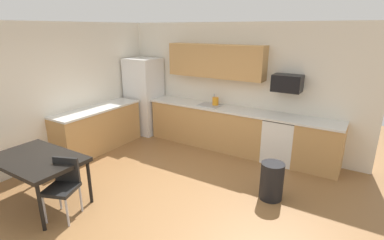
{
  "coord_description": "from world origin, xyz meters",
  "views": [
    {
      "loc": [
        2.65,
        -3.24,
        2.58
      ],
      "look_at": [
        0.0,
        1.0,
        1.0
      ],
      "focal_mm": 27.34,
      "sensor_mm": 36.0,
      "label": 1
    }
  ],
  "objects_px": {
    "oven_range": "(280,140)",
    "kettle": "(215,102)",
    "chair_near_table": "(63,183)",
    "dining_table": "(37,161)",
    "trash_bin": "(272,181)",
    "microwave": "(287,83)",
    "refrigerator": "(144,96)"
  },
  "relations": [
    {
      "from": "oven_range",
      "to": "kettle",
      "type": "relative_size",
      "value": 4.55
    },
    {
      "from": "chair_near_table",
      "to": "dining_table",
      "type": "bearing_deg",
      "value": 179.75
    },
    {
      "from": "dining_table",
      "to": "trash_bin",
      "type": "xyz_separation_m",
      "value": [
        2.95,
        1.97,
        -0.39
      ]
    },
    {
      "from": "microwave",
      "to": "kettle",
      "type": "xyz_separation_m",
      "value": [
        -1.5,
        -0.05,
        -0.55
      ]
    },
    {
      "from": "microwave",
      "to": "chair_near_table",
      "type": "height_order",
      "value": "microwave"
    },
    {
      "from": "refrigerator",
      "to": "dining_table",
      "type": "height_order",
      "value": "refrigerator"
    },
    {
      "from": "microwave",
      "to": "trash_bin",
      "type": "relative_size",
      "value": 0.9
    },
    {
      "from": "refrigerator",
      "to": "oven_range",
      "type": "height_order",
      "value": "refrigerator"
    },
    {
      "from": "trash_bin",
      "to": "refrigerator",
      "type": "bearing_deg",
      "value": 159.99
    },
    {
      "from": "oven_range",
      "to": "chair_near_table",
      "type": "relative_size",
      "value": 1.07
    },
    {
      "from": "microwave",
      "to": "chair_near_table",
      "type": "xyz_separation_m",
      "value": [
        -2.07,
        -3.52,
        -1.07
      ]
    },
    {
      "from": "oven_range",
      "to": "microwave",
      "type": "distance_m",
      "value": 1.12
    },
    {
      "from": "refrigerator",
      "to": "oven_range",
      "type": "distance_m",
      "value": 3.48
    },
    {
      "from": "refrigerator",
      "to": "kettle",
      "type": "distance_m",
      "value": 1.95
    },
    {
      "from": "oven_range",
      "to": "trash_bin",
      "type": "relative_size",
      "value": 1.52
    },
    {
      "from": "chair_near_table",
      "to": "kettle",
      "type": "relative_size",
      "value": 4.25
    },
    {
      "from": "kettle",
      "to": "trash_bin",
      "type": "bearing_deg",
      "value": -39.82
    },
    {
      "from": "chair_near_table",
      "to": "trash_bin",
      "type": "distance_m",
      "value": 3.08
    },
    {
      "from": "refrigerator",
      "to": "oven_range",
      "type": "bearing_deg",
      "value": 1.33
    },
    {
      "from": "dining_table",
      "to": "microwave",
      "type": "bearing_deg",
      "value": 52.79
    },
    {
      "from": "dining_table",
      "to": "kettle",
      "type": "xyz_separation_m",
      "value": [
        1.17,
        3.46,
        0.33
      ]
    },
    {
      "from": "refrigerator",
      "to": "chair_near_table",
      "type": "relative_size",
      "value": 2.21
    },
    {
      "from": "chair_near_table",
      "to": "kettle",
      "type": "distance_m",
      "value": 3.55
    },
    {
      "from": "dining_table",
      "to": "kettle",
      "type": "relative_size",
      "value": 7.0
    },
    {
      "from": "refrigerator",
      "to": "chair_near_table",
      "type": "height_order",
      "value": "refrigerator"
    },
    {
      "from": "kettle",
      "to": "oven_range",
      "type": "bearing_deg",
      "value": -1.91
    },
    {
      "from": "refrigerator",
      "to": "microwave",
      "type": "relative_size",
      "value": 3.48
    },
    {
      "from": "kettle",
      "to": "microwave",
      "type": "bearing_deg",
      "value": 1.91
    },
    {
      "from": "microwave",
      "to": "trash_bin",
      "type": "xyz_separation_m",
      "value": [
        0.29,
        -1.54,
        -1.27
      ]
    },
    {
      "from": "microwave",
      "to": "refrigerator",
      "type": "bearing_deg",
      "value": -177.01
    },
    {
      "from": "trash_bin",
      "to": "microwave",
      "type": "bearing_deg",
      "value": 100.55
    },
    {
      "from": "oven_range",
      "to": "microwave",
      "type": "height_order",
      "value": "microwave"
    }
  ]
}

